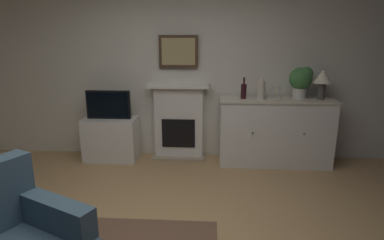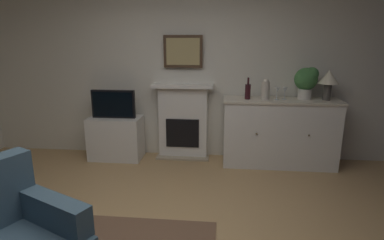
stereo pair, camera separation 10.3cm
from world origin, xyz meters
name	(u,v)px [view 1 (the left image)]	position (x,y,z in m)	size (l,w,h in m)	color
wall_rear	(183,58)	(0.00, 2.37, 1.46)	(6.15, 0.06, 2.92)	silver
fireplace_unit	(179,121)	(-0.05, 2.24, 0.55)	(0.87, 0.30, 1.10)	white
framed_picture	(178,52)	(-0.05, 2.28, 1.55)	(0.55, 0.04, 0.45)	#473323
sideboard_cabinet	(275,132)	(1.31, 2.06, 0.47)	(1.55, 0.49, 0.93)	white
table_lamp	(323,78)	(1.89, 2.06, 1.21)	(0.26, 0.26, 0.40)	#4C4742
wine_bottle	(244,91)	(0.86, 2.04, 1.04)	(0.08, 0.08, 0.29)	#331419
wine_glass_left	(272,90)	(1.23, 2.02, 1.06)	(0.07, 0.07, 0.16)	silver
wine_glass_center	(280,90)	(1.34, 2.07, 1.06)	(0.07, 0.07, 0.16)	silver
vase_decorative	(261,89)	(1.08, 2.01, 1.07)	(0.11, 0.11, 0.28)	beige
tv_cabinet	(111,139)	(-1.02, 2.08, 0.31)	(0.75, 0.42, 0.62)	white
tv_set	(108,105)	(-1.02, 2.05, 0.82)	(0.62, 0.07, 0.40)	black
potted_plant_small	(301,80)	(1.62, 2.11, 1.19)	(0.30, 0.30, 0.43)	beige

